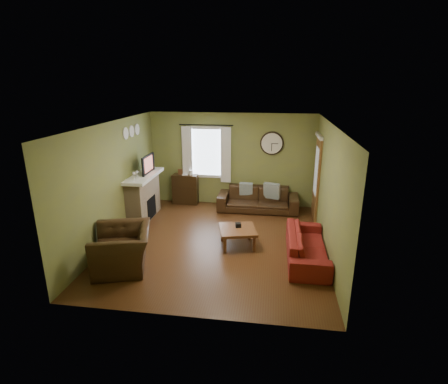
# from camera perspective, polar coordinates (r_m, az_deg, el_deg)

# --- Properties ---
(floor) EXTENTS (4.60, 5.20, 0.00)m
(floor) POSITION_cam_1_polar(r_m,az_deg,el_deg) (7.84, -1.15, -8.19)
(floor) COLOR #492913
(floor) RESTS_ON ground
(ceiling) EXTENTS (4.60, 5.20, 0.00)m
(ceiling) POSITION_cam_1_polar(r_m,az_deg,el_deg) (7.10, -1.29, 11.05)
(ceiling) COLOR white
(ceiling) RESTS_ON ground
(wall_left) EXTENTS (0.00, 5.20, 2.60)m
(wall_left) POSITION_cam_1_polar(r_m,az_deg,el_deg) (8.05, -17.59, 1.58)
(wall_left) COLOR olive
(wall_left) RESTS_ON ground
(wall_right) EXTENTS (0.00, 5.20, 2.60)m
(wall_right) POSITION_cam_1_polar(r_m,az_deg,el_deg) (7.36, 16.75, 0.17)
(wall_right) COLOR olive
(wall_right) RESTS_ON ground
(wall_back) EXTENTS (4.60, 0.00, 2.60)m
(wall_back) POSITION_cam_1_polar(r_m,az_deg,el_deg) (9.85, 1.26, 5.28)
(wall_back) COLOR olive
(wall_back) RESTS_ON ground
(wall_front) EXTENTS (4.60, 0.00, 2.60)m
(wall_front) POSITION_cam_1_polar(r_m,az_deg,el_deg) (4.98, -6.15, -7.65)
(wall_front) COLOR olive
(wall_front) RESTS_ON ground
(fireplace) EXTENTS (0.40, 1.40, 1.10)m
(fireplace) POSITION_cam_1_polar(r_m,az_deg,el_deg) (9.19, -13.01, -0.96)
(fireplace) COLOR tan
(fireplace) RESTS_ON floor
(firebox) EXTENTS (0.04, 0.60, 0.55)m
(firebox) POSITION_cam_1_polar(r_m,az_deg,el_deg) (9.21, -11.80, -2.49)
(firebox) COLOR black
(firebox) RESTS_ON fireplace
(mantel) EXTENTS (0.58, 1.60, 0.08)m
(mantel) POSITION_cam_1_polar(r_m,az_deg,el_deg) (9.02, -13.09, 2.59)
(mantel) COLOR white
(mantel) RESTS_ON fireplace
(tv) EXTENTS (0.08, 0.60, 0.35)m
(tv) POSITION_cam_1_polar(r_m,az_deg,el_deg) (9.09, -12.73, 4.13)
(tv) COLOR black
(tv) RESTS_ON mantel
(tv_screen) EXTENTS (0.02, 0.62, 0.36)m
(tv_screen) POSITION_cam_1_polar(r_m,az_deg,el_deg) (9.05, -12.28, 4.46)
(tv_screen) COLOR #994C3F
(tv_screen) RESTS_ON mantel
(medallion_left) EXTENTS (0.28, 0.28, 0.03)m
(medallion_left) POSITION_cam_1_polar(r_m,az_deg,el_deg) (8.56, -15.78, 9.19)
(medallion_left) COLOR white
(medallion_left) RESTS_ON wall_left
(medallion_mid) EXTENTS (0.28, 0.28, 0.03)m
(medallion_mid) POSITION_cam_1_polar(r_m,az_deg,el_deg) (8.88, -14.88, 9.55)
(medallion_mid) COLOR white
(medallion_mid) RESTS_ON wall_left
(medallion_right) EXTENTS (0.28, 0.28, 0.03)m
(medallion_right) POSITION_cam_1_polar(r_m,az_deg,el_deg) (9.20, -14.03, 9.88)
(medallion_right) COLOR white
(medallion_right) RESTS_ON wall_left
(window_pane) EXTENTS (1.00, 0.02, 1.30)m
(window_pane) POSITION_cam_1_polar(r_m,az_deg,el_deg) (9.90, -2.79, 6.50)
(window_pane) COLOR silver
(window_pane) RESTS_ON wall_back
(curtain_rod) EXTENTS (0.03, 0.03, 1.50)m
(curtain_rod) POSITION_cam_1_polar(r_m,az_deg,el_deg) (9.68, -2.98, 10.86)
(curtain_rod) COLOR black
(curtain_rod) RESTS_ON wall_back
(curtain_left) EXTENTS (0.28, 0.04, 1.55)m
(curtain_left) POSITION_cam_1_polar(r_m,az_deg,el_deg) (9.93, -6.03, 6.17)
(curtain_left) COLOR white
(curtain_left) RESTS_ON wall_back
(curtain_right) EXTENTS (0.28, 0.04, 1.55)m
(curtain_right) POSITION_cam_1_polar(r_m,az_deg,el_deg) (9.72, 0.30, 6.02)
(curtain_right) COLOR white
(curtain_right) RESTS_ON wall_back
(wall_clock) EXTENTS (0.64, 0.06, 0.64)m
(wall_clock) POSITION_cam_1_polar(r_m,az_deg,el_deg) (9.64, 7.81, 7.87)
(wall_clock) COLOR white
(wall_clock) RESTS_ON wall_back
(door) EXTENTS (0.05, 0.90, 2.10)m
(door) POSITION_cam_1_polar(r_m,az_deg,el_deg) (9.18, 14.87, 2.14)
(door) COLOR brown
(door) RESTS_ON floor
(bookshelf) EXTENTS (0.72, 0.31, 0.86)m
(bookshelf) POSITION_cam_1_polar(r_m,az_deg,el_deg) (10.15, -6.31, 0.47)
(bookshelf) COLOR black
(bookshelf) RESTS_ON floor
(book) EXTENTS (0.19, 0.24, 0.02)m
(book) POSITION_cam_1_polar(r_m,az_deg,el_deg) (10.02, -6.82, 3.38)
(book) COLOR brown
(book) RESTS_ON bookshelf
(sofa_brown) EXTENTS (2.18, 0.85, 0.64)m
(sofa_brown) POSITION_cam_1_polar(r_m,az_deg,el_deg) (9.63, 5.56, -1.18)
(sofa_brown) COLOR black
(sofa_brown) RESTS_ON floor
(pillow_left) EXTENTS (0.37, 0.12, 0.37)m
(pillow_left) POSITION_cam_1_polar(r_m,az_deg,el_deg) (9.71, 3.63, 0.48)
(pillow_left) COLOR #899AA2
(pillow_left) RESTS_ON sofa_brown
(pillow_right) EXTENTS (0.46, 0.25, 0.44)m
(pillow_right) POSITION_cam_1_polar(r_m,az_deg,el_deg) (9.63, 7.81, 0.19)
(pillow_right) COLOR #899AA2
(pillow_right) RESTS_ON sofa_brown
(sofa_red) EXTENTS (0.76, 1.95, 0.57)m
(sofa_red) POSITION_cam_1_polar(r_m,az_deg,el_deg) (7.24, 13.38, -8.50)
(sofa_red) COLOR maroon
(sofa_red) RESTS_ON floor
(armchair) EXTENTS (1.35, 1.45, 0.77)m
(armchair) POSITION_cam_1_polar(r_m,az_deg,el_deg) (6.98, -16.26, -8.85)
(armchair) COLOR black
(armchair) RESTS_ON floor
(coffee_table) EXTENTS (0.92, 0.92, 0.40)m
(coffee_table) POSITION_cam_1_polar(r_m,az_deg,el_deg) (7.60, 2.22, -7.37)
(coffee_table) COLOR brown
(coffee_table) RESTS_ON floor
(tissue_box) EXTENTS (0.15, 0.15, 0.09)m
(tissue_box) POSITION_cam_1_polar(r_m,az_deg,el_deg) (7.59, 2.32, -5.77)
(tissue_box) COLOR black
(tissue_box) RESTS_ON coffee_table
(wine_glass_a) EXTENTS (0.08, 0.08, 0.22)m
(wine_glass_a) POSITION_cam_1_polar(r_m,az_deg,el_deg) (8.43, -14.49, 2.49)
(wine_glass_a) COLOR white
(wine_glass_a) RESTS_ON mantel
(wine_glass_b) EXTENTS (0.07, 0.07, 0.20)m
(wine_glass_b) POSITION_cam_1_polar(r_m,az_deg,el_deg) (8.59, -14.03, 2.74)
(wine_glass_b) COLOR white
(wine_glass_b) RESTS_ON mantel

